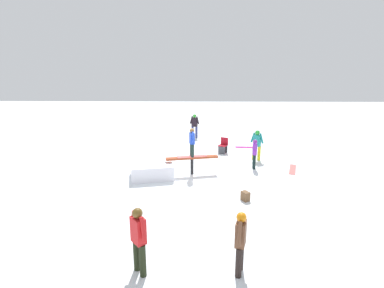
{
  "coord_description": "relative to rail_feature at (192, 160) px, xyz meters",
  "views": [
    {
      "loc": [
        0.29,
        -12.92,
        4.73
      ],
      "look_at": [
        0.0,
        0.0,
        1.42
      ],
      "focal_mm": 28.0,
      "sensor_mm": 36.0,
      "label": 1
    }
  ],
  "objects": [
    {
      "name": "bystander_black",
      "position": [
        0.01,
        7.36,
        0.23
      ],
      "size": [
        0.68,
        0.34,
        1.63
      ],
      "rotation": [
        0.0,
        0.0,
        2.8
      ],
      "color": "navy",
      "rests_on": "ground"
    },
    {
      "name": "folding_chair",
      "position": [
        1.7,
        3.5,
        -0.28
      ],
      "size": [
        0.6,
        0.6,
        0.88
      ],
      "rotation": [
        0.0,
        0.0,
        5.78
      ],
      "color": "#3F3F44",
      "rests_on": "ground"
    },
    {
      "name": "bystander_teal",
      "position": [
        3.34,
        2.26,
        0.2
      ],
      "size": [
        0.67,
        0.41,
        1.59
      ],
      "rotation": [
        0.0,
        0.0,
        2.65
      ],
      "color": "yellow",
      "rests_on": "ground"
    },
    {
      "name": "rail_feature",
      "position": [
        0.0,
        0.0,
        0.0
      ],
      "size": [
        2.38,
        0.79,
        0.82
      ],
      "rotation": [
        0.0,
        0.0,
        0.22
      ],
      "color": "black",
      "rests_on": "ground"
    },
    {
      "name": "bystander_brown",
      "position": [
        1.27,
        -6.77,
        0.19
      ],
      "size": [
        0.31,
        0.68,
        1.57
      ],
      "rotation": [
        0.0,
        0.0,
        1.29
      ],
      "color": "black",
      "rests_on": "ground"
    },
    {
      "name": "backpack_on_snow",
      "position": [
        2.02,
        -2.77,
        -0.52
      ],
      "size": [
        0.34,
        0.37,
        0.34
      ],
      "primitive_type": "cube",
      "rotation": [
        0.0,
        0.0,
        2.12
      ],
      "color": "brown",
      "rests_on": "ground"
    },
    {
      "name": "bystander_red",
      "position": [
        -1.08,
        -6.82,
        0.25
      ],
      "size": [
        0.5,
        0.58,
        1.67
      ],
      "rotation": [
        0.0,
        0.0,
        2.27
      ],
      "color": "black",
      "rests_on": "ground"
    },
    {
      "name": "loose_snowboard_coral",
      "position": [
        4.8,
        0.72,
        -0.68
      ],
      "size": [
        0.74,
        1.5,
        0.02
      ],
      "primitive_type": "cube",
      "rotation": [
        0.0,
        0.0,
        1.24
      ],
      "color": "#EF6A64",
      "rests_on": "ground"
    },
    {
      "name": "snow_kicker_ramp",
      "position": [
        -1.77,
        -0.4,
        -0.38
      ],
      "size": [
        2.08,
        1.86,
        0.63
      ],
      "primitive_type": "cube",
      "rotation": [
        0.0,
        0.0,
        0.22
      ],
      "color": "white",
      "rests_on": "ground"
    },
    {
      "name": "ground_plane",
      "position": [
        0.0,
        0.0,
        -0.69
      ],
      "size": [
        60.0,
        60.0,
        0.0
      ],
      "primitive_type": "plane",
      "color": "white"
    },
    {
      "name": "loose_snowboard_magenta",
      "position": [
        3.18,
        4.75,
        -0.68
      ],
      "size": [
        1.27,
        0.35,
        0.02
      ],
      "primitive_type": "cube",
      "rotation": [
        0.0,
        0.0,
        3.08
      ],
      "color": "#C41E96",
      "rests_on": "ground"
    },
    {
      "name": "main_rider_on_rail",
      "position": [
        0.0,
        0.0,
        0.77
      ],
      "size": [
        1.4,
        0.65,
        1.31
      ],
      "rotation": [
        0.0,
        0.0,
        0.24
      ],
      "color": "#EC615C",
      "rests_on": "rail_feature"
    },
    {
      "name": "bystander_purple",
      "position": [
        2.97,
        0.87,
        0.11
      ],
      "size": [
        0.23,
        0.58,
        1.43
      ],
      "rotation": [
        0.0,
        0.0,
        1.44
      ],
      "color": "black",
      "rests_on": "ground"
    }
  ]
}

